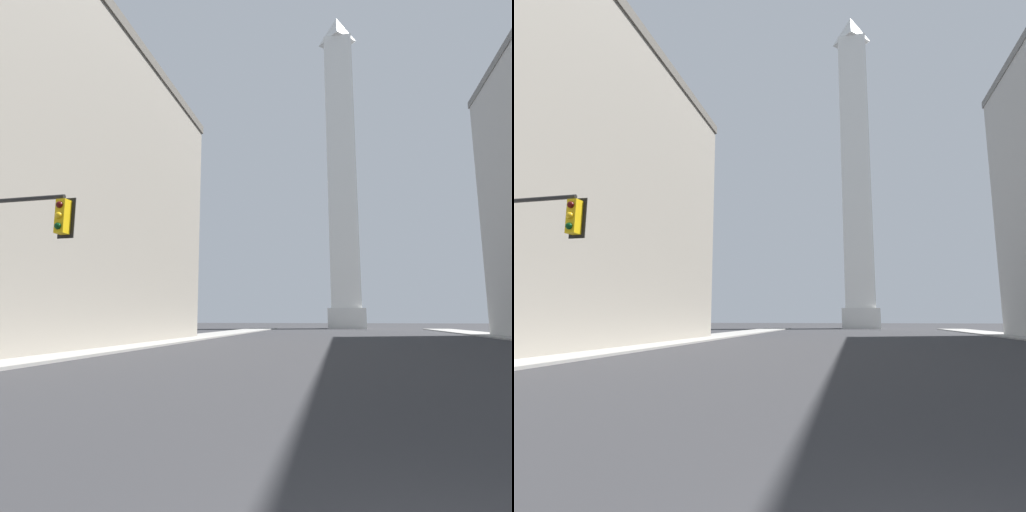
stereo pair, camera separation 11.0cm
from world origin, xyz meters
The scene contains 2 objects.
sidewalk_left centered at (-16.77, 30.25, 0.07)m, with size 5.00×100.84×0.15m, color gray.
obelisk centered at (0.00, 84.04, 35.22)m, with size 7.63×7.63×72.60m.
Camera 2 is at (-1.24, -2.70, 1.99)m, focal length 28.00 mm.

